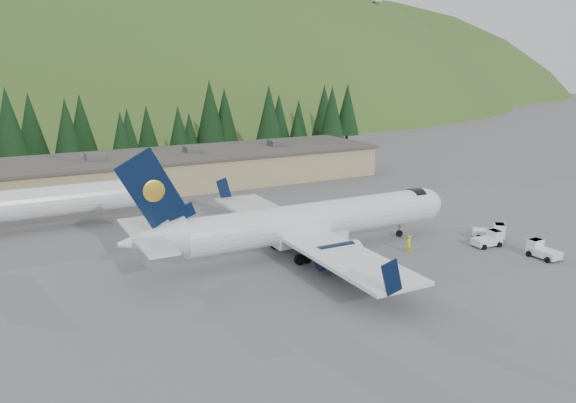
# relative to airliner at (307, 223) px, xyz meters

# --- Properties ---
(ground) EXTENTS (600.00, 600.00, 0.00)m
(ground) POSITION_rel_airliner_xyz_m (1.06, -0.01, -3.20)
(ground) COLOR #58585E
(airliner) EXTENTS (36.01, 33.72, 11.99)m
(airliner) POSITION_rel_airliner_xyz_m (0.00, 0.00, 0.00)
(airliner) COLOR white
(airliner) RESTS_ON ground
(second_airliner) EXTENTS (27.50, 11.00, 10.05)m
(second_airliner) POSITION_rel_airliner_xyz_m (-23.87, 21.99, 0.13)
(second_airliner) COLOR white
(second_airliner) RESTS_ON ground
(baggage_tug_a) EXTENTS (3.18, 2.08, 1.63)m
(baggage_tug_a) POSITION_rel_airliner_xyz_m (18.18, -7.19, -2.46)
(baggage_tug_a) COLOR white
(baggage_tug_a) RESTS_ON ground
(baggage_tug_b) EXTENTS (3.56, 3.38, 1.75)m
(baggage_tug_b) POSITION_rel_airliner_xyz_m (20.37, -5.55, -2.41)
(baggage_tug_b) COLOR white
(baggage_tug_b) RESTS_ON ground
(baggage_tug_c) EXTENTS (2.00, 3.21, 1.68)m
(baggage_tug_c) POSITION_rel_airliner_xyz_m (19.95, -12.26, -2.44)
(baggage_tug_c) COLOR white
(baggage_tug_c) RESTS_ON ground
(terminal_building) EXTENTS (71.00, 17.00, 6.10)m
(terminal_building) POSITION_rel_airliner_xyz_m (-3.95, 37.99, -0.57)
(terminal_building) COLOR tan
(terminal_building) RESTS_ON ground
(ramp_worker) EXTENTS (0.77, 0.61, 1.87)m
(ramp_worker) POSITION_rel_airliner_xyz_m (9.16, -4.93, -2.26)
(ramp_worker) COLOR #EBE500
(ramp_worker) RESTS_ON ground
(tree_line) EXTENTS (113.36, 17.11, 14.28)m
(tree_line) POSITION_rel_airliner_xyz_m (-1.60, 62.09, 4.35)
(tree_line) COLOR black
(tree_line) RESTS_ON ground
(hills) EXTENTS (614.00, 330.00, 300.00)m
(hills) POSITION_rel_airliner_xyz_m (54.39, 207.37, -85.99)
(hills) COLOR #304D1E
(hills) RESTS_ON ground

